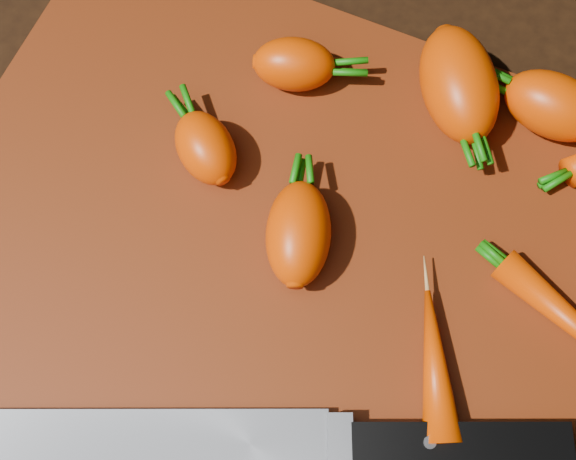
% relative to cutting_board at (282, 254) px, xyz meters
% --- Properties ---
extents(ground, '(2.00, 2.00, 0.01)m').
position_rel_cutting_board_xyz_m(ground, '(0.00, 0.00, -0.01)').
color(ground, black).
extents(cutting_board, '(0.50, 0.40, 0.01)m').
position_rel_cutting_board_xyz_m(cutting_board, '(0.00, 0.00, 0.00)').
color(cutting_board, '#59210B').
rests_on(cutting_board, ground).
extents(carrot_0, '(0.07, 0.07, 0.04)m').
position_rel_cutting_board_xyz_m(carrot_0, '(-0.08, 0.04, 0.03)').
color(carrot_0, '#DC3E00').
rests_on(carrot_0, cutting_board).
extents(carrot_1, '(0.10, 0.11, 0.05)m').
position_rel_cutting_board_xyz_m(carrot_1, '(0.07, 0.16, 0.03)').
color(carrot_1, '#DC3E00').
rests_on(carrot_1, cutting_board).
extents(carrot_2, '(0.07, 0.09, 0.04)m').
position_rel_cutting_board_xyz_m(carrot_2, '(0.01, 0.01, 0.03)').
color(carrot_2, '#DC3E00').
rests_on(carrot_2, cutting_board).
extents(carrot_3, '(0.08, 0.05, 0.05)m').
position_rel_cutting_board_xyz_m(carrot_3, '(0.14, 0.17, 0.03)').
color(carrot_3, '#DC3E00').
rests_on(carrot_3, cutting_board).
extents(carrot_4, '(0.07, 0.06, 0.04)m').
position_rel_cutting_board_xyz_m(carrot_4, '(-0.05, 0.13, 0.03)').
color(carrot_4, '#DC3E00').
rests_on(carrot_4, cutting_board).
extents(carrot_8, '(0.07, 0.10, 0.03)m').
position_rel_cutting_board_xyz_m(carrot_8, '(0.12, -0.04, 0.02)').
color(carrot_8, '#DC3E00').
rests_on(carrot_8, cutting_board).
extents(knife, '(0.37, 0.19, 0.02)m').
position_rel_cutting_board_xyz_m(knife, '(-0.01, -0.15, 0.02)').
color(knife, gray).
rests_on(knife, cutting_board).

